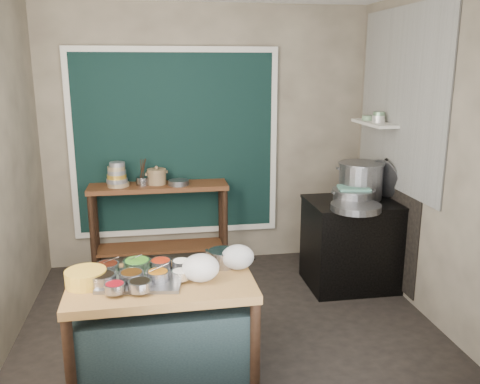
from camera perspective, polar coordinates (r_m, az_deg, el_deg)
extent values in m
cube|color=#29231F|center=(4.58, -1.40, -14.36)|extent=(3.50, 3.00, 0.02)
cube|color=gray|center=(5.58, -3.69, 6.10)|extent=(3.50, 0.02, 2.80)
cube|color=gray|center=(4.68, 20.39, 3.69)|extent=(0.02, 3.00, 2.80)
cube|color=black|center=(5.53, -7.26, 5.41)|extent=(2.10, 0.02, 1.90)
cube|color=#B2B2AA|center=(5.10, 17.52, 9.82)|extent=(0.02, 1.70, 1.70)
cube|color=black|center=(5.38, 16.20, -2.36)|extent=(0.01, 1.30, 1.30)
cube|color=beige|center=(5.34, 14.87, 7.47)|extent=(0.22, 0.70, 0.03)
cube|color=olive|center=(3.71, -8.58, -15.10)|extent=(1.26, 0.74, 0.75)
cube|color=#572E19|center=(5.54, -8.97, -3.94)|extent=(1.45, 0.40, 0.95)
cube|color=black|center=(5.23, 12.58, -5.80)|extent=(0.90, 0.68, 0.85)
cube|color=black|center=(5.10, 12.84, -1.14)|extent=(0.92, 0.69, 0.03)
cube|color=gray|center=(3.54, -11.03, -9.69)|extent=(0.60, 0.47, 0.02)
cylinder|color=gray|center=(3.49, -12.07, -9.30)|extent=(0.16, 0.16, 0.07)
cylinder|color=gray|center=(3.50, -15.13, -9.43)|extent=(0.17, 0.17, 0.07)
cylinder|color=gray|center=(3.48, -9.19, -9.26)|extent=(0.15, 0.15, 0.06)
cylinder|color=silver|center=(3.48, -6.67, -9.19)|extent=(0.13, 0.13, 0.06)
cylinder|color=gray|center=(3.67, -14.65, -8.26)|extent=(0.16, 0.16, 0.07)
cylinder|color=gray|center=(3.66, -11.47, -8.07)|extent=(0.19, 0.19, 0.08)
cylinder|color=gray|center=(3.64, -6.60, -8.09)|extent=(0.13, 0.13, 0.06)
cylinder|color=gray|center=(3.66, -8.90, -8.04)|extent=(0.15, 0.15, 0.06)
cylinder|color=gray|center=(3.37, -13.88, -10.38)|extent=(0.13, 0.13, 0.06)
cylinder|color=gray|center=(3.36, -11.17, -10.25)|extent=(0.15, 0.15, 0.06)
cylinder|color=gold|center=(3.56, -16.91, -9.19)|extent=(0.30, 0.30, 0.10)
ellipsoid|color=white|center=(3.47, -4.44, -8.48)|extent=(0.29, 0.26, 0.19)
ellipsoid|color=white|center=(3.66, -0.26, -7.31)|extent=(0.29, 0.27, 0.18)
cylinder|color=tan|center=(5.40, -13.59, 0.84)|extent=(0.23, 0.23, 0.04)
cylinder|color=gray|center=(5.39, -13.62, 1.28)|extent=(0.22, 0.22, 0.04)
cylinder|color=gold|center=(5.39, -13.64, 1.71)|extent=(0.20, 0.20, 0.04)
cylinder|color=gray|center=(5.38, -13.67, 2.16)|extent=(0.19, 0.19, 0.04)
cylinder|color=tan|center=(5.37, -13.69, 2.60)|extent=(0.18, 0.18, 0.04)
cylinder|color=gray|center=(5.36, -13.72, 3.04)|extent=(0.16, 0.16, 0.04)
cylinder|color=gray|center=(5.40, -10.83, 1.21)|extent=(0.17, 0.17, 0.09)
cylinder|color=gray|center=(5.35, -6.91, 1.06)|extent=(0.24, 0.24, 0.05)
cylinder|color=gray|center=(5.25, 15.77, 1.48)|extent=(0.25, 0.41, 0.39)
cube|color=#5B988B|center=(4.98, 12.67, 0.44)|extent=(0.32, 0.27, 0.02)
cylinder|color=gray|center=(4.76, 12.87, -1.67)|extent=(0.46, 0.46, 0.06)
cylinder|color=silver|center=(5.27, 15.24, 7.71)|extent=(0.13, 0.13, 0.04)
cylinder|color=silver|center=(5.26, 15.27, 8.09)|extent=(0.12, 0.12, 0.04)
cylinder|color=gray|center=(5.26, 15.29, 8.47)|extent=(0.11, 0.11, 0.04)
cylinder|color=gray|center=(5.48, 14.21, 8.06)|extent=(0.16, 0.16, 0.05)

